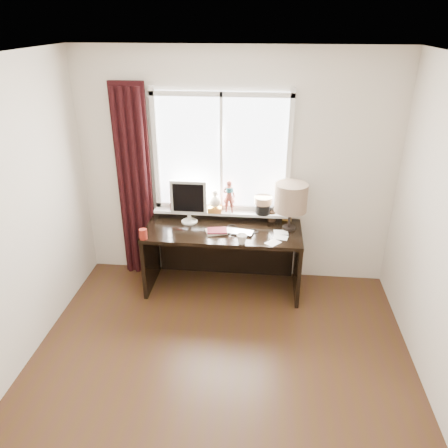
# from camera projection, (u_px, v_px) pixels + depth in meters

# --- Properties ---
(floor) EXTENTS (3.50, 4.00, 0.00)m
(floor) POSITION_uv_depth(u_px,v_px,m) (215.00, 399.00, 3.59)
(floor) COLOR #3E2316
(floor) RESTS_ON ground
(ceiling) EXTENTS (3.50, 4.00, 0.00)m
(ceiling) POSITION_uv_depth(u_px,v_px,m) (211.00, 65.00, 2.46)
(ceiling) COLOR white
(ceiling) RESTS_ON wall_back
(wall_back) EXTENTS (3.50, 0.00, 2.60)m
(wall_back) POSITION_uv_depth(u_px,v_px,m) (235.00, 171.00, 4.82)
(wall_back) COLOR beige
(wall_back) RESTS_ON ground
(laptop) EXTENTS (0.36, 0.27, 0.03)m
(laptop) POSITION_uv_depth(u_px,v_px,m) (238.00, 232.00, 4.65)
(laptop) COLOR silver
(laptop) RESTS_ON desk
(mug) EXTENTS (0.15, 0.15, 0.11)m
(mug) POSITION_uv_depth(u_px,v_px,m) (242.00, 239.00, 4.43)
(mug) COLOR white
(mug) RESTS_ON desk
(red_cup) EXTENTS (0.08, 0.08, 0.11)m
(red_cup) POSITION_uv_depth(u_px,v_px,m) (143.00, 234.00, 4.52)
(red_cup) COLOR maroon
(red_cup) RESTS_ON desk
(window) EXTENTS (1.52, 0.22, 1.40)m
(window) POSITION_uv_depth(u_px,v_px,m) (223.00, 171.00, 4.78)
(window) COLOR white
(window) RESTS_ON ground
(curtain) EXTENTS (0.38, 0.09, 2.25)m
(curtain) POSITION_uv_depth(u_px,v_px,m) (135.00, 186.00, 4.92)
(curtain) COLOR black
(curtain) RESTS_ON floor
(desk) EXTENTS (1.70, 0.70, 0.75)m
(desk) POSITION_uv_depth(u_px,v_px,m) (224.00, 245.00, 4.93)
(desk) COLOR black
(desk) RESTS_ON floor
(monitor) EXTENTS (0.40, 0.18, 0.49)m
(monitor) POSITION_uv_depth(u_px,v_px,m) (189.00, 199.00, 4.79)
(monitor) COLOR beige
(monitor) RESTS_ON desk
(notebook_stack) EXTENTS (0.26, 0.22, 0.03)m
(notebook_stack) POSITION_uv_depth(u_px,v_px,m) (217.00, 231.00, 4.67)
(notebook_stack) COLOR beige
(notebook_stack) RESTS_ON desk
(brush_holder) EXTENTS (0.09, 0.09, 0.25)m
(brush_holder) POSITION_uv_depth(u_px,v_px,m) (272.00, 216.00, 4.91)
(brush_holder) COLOR black
(brush_holder) RESTS_ON desk
(icon_frame) EXTENTS (0.10, 0.04, 0.13)m
(icon_frame) POSITION_uv_depth(u_px,v_px,m) (287.00, 216.00, 4.91)
(icon_frame) COLOR gold
(icon_frame) RESTS_ON desk
(table_lamp) EXTENTS (0.35, 0.35, 0.52)m
(table_lamp) POSITION_uv_depth(u_px,v_px,m) (291.00, 198.00, 4.59)
(table_lamp) COLOR black
(table_lamp) RESTS_ON desk
(loose_papers) EXTENTS (0.25, 0.40, 0.00)m
(loose_papers) POSITION_uv_depth(u_px,v_px,m) (278.00, 237.00, 4.57)
(loose_papers) COLOR white
(loose_papers) RESTS_ON desk
(desk_cables) EXTENTS (0.36, 0.29, 0.01)m
(desk_cables) POSITION_uv_depth(u_px,v_px,m) (244.00, 231.00, 4.69)
(desk_cables) COLOR black
(desk_cables) RESTS_ON desk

